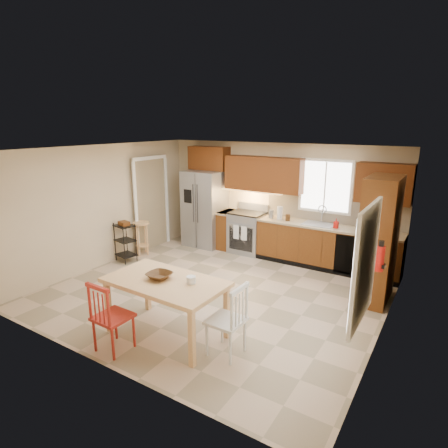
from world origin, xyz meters
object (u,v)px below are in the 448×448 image
chair_white (226,319)px  table_bowl (159,279)px  chair_red (113,316)px  dining_table (166,308)px  range_stove (247,233)px  utility_cart (125,242)px  fire_extinguisher (380,259)px  refrigerator (205,208)px  soap_bottle (336,223)px  pantry (379,240)px  bar_stool (142,238)px  table_jar (191,281)px

chair_white → table_bowl: bearing=93.9°
chair_red → dining_table: bearing=62.9°
range_stove → utility_cart: size_ratio=1.09×
table_bowl → fire_extinguisher: bearing=33.2°
refrigerator → dining_table: bearing=-62.7°
range_stove → soap_bottle: size_ratio=4.82×
pantry → chair_white: pantry is taller
pantry → fire_extinguisher: size_ratio=5.83×
refrigerator → soap_bottle: (3.18, -0.02, 0.09)m
range_stove → chair_red: size_ratio=0.94×
dining_table → table_bowl: bearing=-178.8°
dining_table → table_bowl: table_bowl is taller
table_bowl → range_stove: bearing=99.6°
fire_extinguisher → dining_table: fire_extinguisher is taller
table_bowl → pantry: bearing=49.1°
fire_extinguisher → chair_white: (-1.50, -1.62, -0.61)m
pantry → utility_cart: bearing=-169.3°
pantry → chair_white: (-1.30, -2.67, -0.56)m
range_stove → bar_stool: (-1.95, -1.42, -0.08)m
refrigerator → pantry: bearing=-12.6°
bar_stool → table_bowl: bearing=-63.0°
utility_cart → chair_red: bearing=-33.3°
dining_table → range_stove: bearing=102.3°
soap_bottle → table_jar: bearing=-104.9°
chair_white → soap_bottle: bearing=-4.4°
table_bowl → utility_cart: size_ratio=0.40×
table_bowl → utility_cart: (-2.57, 1.79, -0.40)m
fire_extinguisher → chair_red: size_ratio=0.37×
range_stove → pantry: size_ratio=0.44×
range_stove → bar_stool: range_stove is taller
table_jar → utility_cart: size_ratio=0.18×
dining_table → table_bowl: (-0.10, 0.00, 0.42)m
range_stove → utility_cart: 2.74m
chair_red → utility_cart: bearing=134.9°
table_bowl → bar_stool: bearing=138.4°
soap_bottle → table_bowl: bearing=-111.2°
pantry → refrigerator: bearing=167.4°
refrigerator → pantry: 4.23m
chair_white → utility_cart: chair_white is taller
range_stove → soap_bottle: soap_bottle is taller
table_jar → range_stove: bearing=106.9°
range_stove → table_bowl: range_stove is taller
pantry → bar_stool: (-4.93, -0.44, -0.67)m
soap_bottle → table_jar: (-0.94, -3.52, -0.14)m
pantry → fire_extinguisher: 1.07m
chair_white → refrigerator: bearing=39.4°
dining_table → fire_extinguisher: bearing=35.5°
refrigerator → chair_red: 4.58m
fire_extinguisher → soap_bottle: bearing=120.5°
refrigerator → soap_bottle: refrigerator is taller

